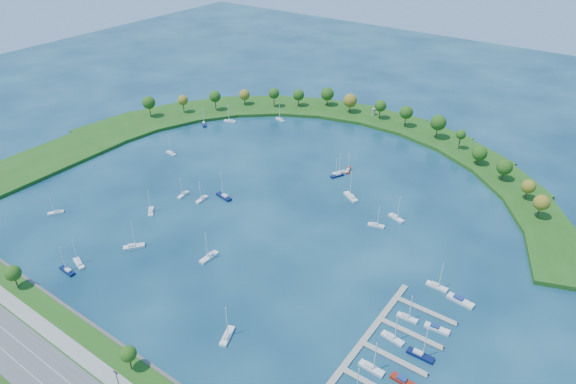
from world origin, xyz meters
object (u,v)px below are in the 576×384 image
Objects in this scene: moored_boat_18 at (171,153)px; docked_boat_8 at (407,317)px; moored_boat_8 at (376,225)px; docked_boat_10 at (437,286)px; harbor_tower at (374,112)px; docked_boat_11 at (460,300)px; moored_boat_5 at (56,212)px; moored_boat_1 at (337,175)px; moored_boat_6 at (351,196)px; docked_boat_4 at (371,367)px; moored_boat_16 at (230,121)px; docked_boat_7 at (420,354)px; moored_boat_3 at (396,217)px; dock_system at (373,366)px; moored_boat_0 at (79,263)px; moored_boat_9 at (151,211)px; docked_boat_6 at (393,338)px; moored_boat_13 at (183,194)px; moored_boat_15 at (202,199)px; moored_boat_2 at (227,335)px; moored_boat_12 at (341,172)px; moored_boat_4 at (67,270)px; moored_boat_10 at (209,256)px; moored_boat_7 at (280,119)px; moored_boat_11 at (348,170)px; moored_boat_14 at (224,196)px; moored_boat_19 at (134,246)px; moored_boat_17 at (204,124)px; docked_boat_9 at (437,328)px.

docked_boat_8 is at bearing 172.98° from moored_boat_18.
docked_boat_10 reaches higher than moored_boat_8.
docked_boat_11 is (105.70, -135.11, -3.60)m from harbor_tower.
moored_boat_1 is at bearing 174.65° from moored_boat_5.
docked_boat_4 is (55.98, -85.77, -0.06)m from moored_boat_6.
docked_boat_7 is at bearing 131.07° from moored_boat_16.
dock_system is at bearing -49.99° from moored_boat_3.
moored_boat_0 is at bearing -160.61° from docked_boat_8.
docked_boat_6 reaches higher than moored_boat_9.
moored_boat_15 is at bearing 95.55° from moored_boat_13.
moored_boat_2 is 1.07× the size of docked_boat_10.
moored_boat_4 is at bearing 16.36° from moored_boat_12.
docked_boat_7 is 1.09× the size of docked_boat_10.
moored_boat_0 is (-26.72, -203.57, -3.45)m from harbor_tower.
moored_boat_18 is 167.74m from docked_boat_8.
moored_boat_3 reaches higher than moored_boat_13.
moored_boat_15 is (-20.55, -139.15, -3.48)m from harbor_tower.
moored_boat_3 is at bearing 93.24° from moored_boat_1.
moored_boat_15 is (-68.01, 58.65, -0.06)m from moored_boat_2.
docked_boat_7 is at bearing 93.78° from moored_boat_10.
docked_boat_4 reaches higher than moored_boat_4.
moored_boat_6 reaches higher than moored_boat_7.
moored_boat_12 is 1.10× the size of docked_boat_8.
moored_boat_3 is at bearing -113.48° from moored_boat_0.
docked_boat_7 is 1.20× the size of docked_boat_8.
moored_boat_11 is 0.98× the size of docked_boat_8.
moored_boat_1 is 0.93× the size of moored_boat_4.
moored_boat_19 is (-4.23, -52.08, -0.03)m from moored_boat_14.
docked_boat_7 reaches higher than harbor_tower.
docked_boat_11 is at bearing 54.43° from docked_boat_8.
moored_boat_17 is at bearing 168.64° from docked_boat_11.
moored_boat_7 is 180.99m from docked_boat_11.
moored_boat_11 is at bearing 166.37° from moored_boat_3.
moored_boat_11 is at bearing 154.84° from moored_boat_16.
moored_boat_8 is at bearing -107.52° from moored_boat_9.
moored_boat_12 is at bearing 172.41° from moored_boat_3.
docked_boat_11 is at bearing -126.39° from moored_boat_9.
moored_boat_19 is at bearing -64.52° from moored_boat_10.
moored_boat_7 is 1.22× the size of docked_boat_9.
moored_boat_11 is at bearing 38.35° from moored_boat_17.
moored_boat_7 is 78.39m from moored_boat_12.
harbor_tower is 0.42× the size of docked_boat_8.
moored_boat_3 is 1.03× the size of moored_boat_16.
moored_boat_12 is at bearing 142.26° from moored_boat_15.
dock_system is at bearing -88.99° from moored_boat_2.
moored_boat_15 is at bearing 120.19° from moored_boat_7.
docked_boat_11 is (173.46, 52.14, -0.11)m from moored_boat_5.
moored_boat_7 reaches higher than moored_boat_18.
moored_boat_9 is at bearing -127.35° from moored_boat_3.
moored_boat_5 is 164.46m from docked_boat_8.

